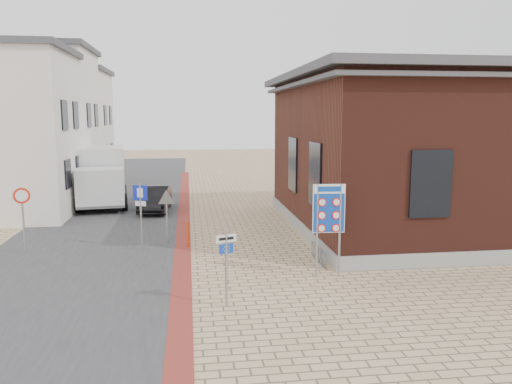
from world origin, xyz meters
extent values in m
plane|color=tan|center=(0.00, 0.00, 0.00)|extent=(120.00, 120.00, 0.00)
cube|color=#38383A|center=(-5.50, 15.00, 0.01)|extent=(7.00, 60.00, 0.02)
cube|color=maroon|center=(-2.00, 10.00, 0.01)|extent=(0.60, 40.00, 0.02)
cube|color=gray|center=(9.00, 7.00, 0.25)|extent=(12.15, 12.15, 0.50)
cube|color=#4D2118|center=(9.00, 7.00, 3.50)|extent=(12.00, 12.00, 6.00)
cube|color=#46464B|center=(9.00, 7.00, 6.65)|extent=(13.00, 13.00, 0.30)
cube|color=#46464B|center=(9.00, 7.00, 6.25)|extent=(12.70, 12.70, 0.15)
cube|color=black|center=(2.98, 4.00, 2.80)|extent=(0.12, 1.60, 2.40)
cube|color=black|center=(2.98, 8.00, 2.80)|extent=(0.12, 1.60, 2.40)
cube|color=black|center=(6.00, 0.98, 2.80)|extent=(1.40, 0.12, 2.20)
cube|color=black|center=(-7.48, 10.80, 2.20)|extent=(0.10, 1.10, 1.40)
cube|color=black|center=(-7.48, 13.20, 2.20)|extent=(0.10, 1.10, 1.40)
cube|color=black|center=(-7.48, 10.80, 5.00)|extent=(0.10, 1.10, 1.40)
cube|color=black|center=(-7.48, 13.20, 5.00)|extent=(0.10, 1.10, 1.40)
cube|color=white|center=(-11.00, 18.00, 4.40)|extent=(7.00, 6.00, 8.80)
cube|color=#46464B|center=(-11.00, 18.00, 8.95)|extent=(7.40, 6.40, 0.30)
cube|color=black|center=(-7.48, 16.80, 2.20)|extent=(0.10, 1.10, 1.40)
cube|color=black|center=(-7.48, 19.20, 2.20)|extent=(0.10, 1.10, 1.40)
cube|color=black|center=(-7.48, 16.80, 5.00)|extent=(0.10, 1.10, 1.40)
cube|color=black|center=(-7.48, 19.20, 5.00)|extent=(0.10, 1.10, 1.40)
cube|color=white|center=(-11.00, 24.00, 4.00)|extent=(7.00, 6.00, 8.00)
cube|color=#46464B|center=(-11.00, 24.00, 8.15)|extent=(7.40, 6.40, 0.30)
cube|color=black|center=(-7.48, 22.80, 2.20)|extent=(0.10, 1.10, 1.40)
cube|color=black|center=(-7.48, 25.20, 2.20)|extent=(0.10, 1.10, 1.40)
cube|color=black|center=(-7.48, 22.80, 5.00)|extent=(0.10, 1.10, 1.40)
cube|color=black|center=(-7.48, 25.20, 5.00)|extent=(0.10, 1.10, 1.40)
torus|color=slate|center=(2.65, 1.60, 0.28)|extent=(0.04, 0.60, 0.60)
torus|color=slate|center=(2.65, 1.90, 0.28)|extent=(0.04, 0.60, 0.60)
torus|color=slate|center=(2.65, 2.20, 0.28)|extent=(0.04, 0.60, 0.60)
torus|color=slate|center=(2.65, 2.50, 0.28)|extent=(0.04, 0.60, 0.60)
torus|color=slate|center=(2.65, 2.80, 0.28)|extent=(0.04, 0.60, 0.60)
cube|color=slate|center=(2.65, 2.20, 0.02)|extent=(0.08, 1.60, 0.04)
imported|color=black|center=(-3.49, 12.26, 0.65)|extent=(1.63, 4.02, 1.30)
cube|color=slate|center=(-6.50, 14.27, 0.50)|extent=(3.12, 6.31, 0.28)
cube|color=silver|center=(-6.22, 12.16, 1.40)|extent=(2.58, 2.20, 1.79)
cube|color=black|center=(-6.11, 11.32, 1.74)|extent=(2.12, 0.36, 0.90)
cube|color=silver|center=(-6.63, 15.27, 1.96)|extent=(2.97, 4.32, 2.47)
cylinder|color=black|center=(-7.44, 12.34, 0.45)|extent=(0.39, 0.93, 0.90)
cylinder|color=black|center=(-5.10, 12.64, 0.45)|extent=(0.39, 0.93, 0.90)
cylinder|color=black|center=(-7.90, 15.90, 0.45)|extent=(0.39, 0.93, 0.90)
cylinder|color=black|center=(-5.56, 16.20, 0.45)|extent=(0.39, 0.93, 0.90)
cylinder|color=gray|center=(2.15, 0.52, 1.46)|extent=(0.07, 0.07, 2.93)
cylinder|color=gray|center=(2.85, 0.48, 1.46)|extent=(0.07, 0.07, 2.93)
cube|color=white|center=(2.50, 0.50, 2.17)|extent=(1.00, 0.10, 1.51)
cube|color=#0E3DA9|center=(2.50, 0.50, 2.17)|extent=(0.96, 0.10, 1.46)
cube|color=white|center=(2.50, 0.50, 2.78)|extent=(0.96, 0.11, 0.28)
cylinder|color=gray|center=(-0.80, -1.50, 1.03)|extent=(0.07, 0.07, 2.07)
cube|color=white|center=(-0.80, -1.50, 1.84)|extent=(0.54, 0.22, 0.20)
cube|color=#0F38B7|center=(-0.80, -1.50, 1.57)|extent=(0.37, 0.16, 0.25)
cylinder|color=gray|center=(-3.50, 4.50, 1.26)|extent=(0.07, 0.07, 2.52)
cube|color=#1021C0|center=(-3.50, 4.50, 2.17)|extent=(0.54, 0.21, 0.56)
cube|color=white|center=(-3.50, 4.50, 1.77)|extent=(0.40, 0.17, 0.18)
cylinder|color=gray|center=(-2.60, 5.34, 1.02)|extent=(0.07, 0.07, 2.04)
cylinder|color=gray|center=(-7.64, 4.50, 1.21)|extent=(0.07, 0.07, 2.43)
cylinder|color=red|center=(-7.64, 4.50, 2.15)|extent=(0.55, 0.21, 0.57)
cylinder|color=red|center=(-1.80, 4.68, 0.49)|extent=(0.09, 0.09, 0.99)
camera|label=1|loc=(-1.73, -14.01, 4.98)|focal=35.00mm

